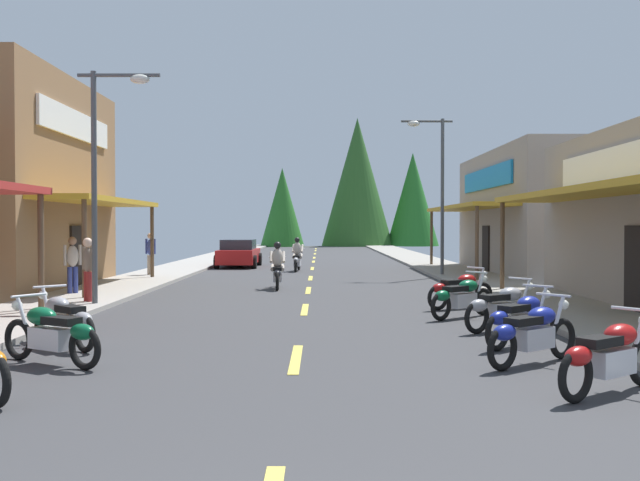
{
  "coord_description": "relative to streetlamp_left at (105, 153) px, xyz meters",
  "views": [
    {
      "loc": [
        0.38,
        -2.83,
        2.08
      ],
      "look_at": [
        0.44,
        33.19,
        1.34
      ],
      "focal_mm": 39.54,
      "sensor_mm": 36.0,
      "label": 1
    }
  ],
  "objects": [
    {
      "name": "sidewalk_right",
      "position": [
        11.36,
        12.81,
        -3.87
      ],
      "size": [
        2.74,
        85.71,
        0.12
      ],
      "primitive_type": "cube",
      "color": "gray",
      "rests_on": "ground"
    },
    {
      "name": "rider_cruising_trailing",
      "position": [
        4.37,
        14.46,
        -3.27
      ],
      "size": [
        0.6,
        2.14,
        1.57
      ],
      "rotation": [
        0.0,
        0.0,
        1.51
      ],
      "color": "black",
      "rests_on": "ground"
    },
    {
      "name": "motorcycle_parked_right_3",
      "position": [
        9.04,
        -3.93,
        -3.44
      ],
      "size": [
        1.83,
        1.27,
        1.04
      ],
      "rotation": [
        0.0,
        0.0,
        0.59
      ],
      "color": "black",
      "rests_on": "ground"
    },
    {
      "name": "motorcycle_parked_right_5",
      "position": [
        8.94,
        -0.2,
        -3.44
      ],
      "size": [
        1.89,
        1.19,
        1.04
      ],
      "rotation": [
        0.0,
        0.0,
        0.54
      ],
      "color": "black",
      "rests_on": "ground"
    },
    {
      "name": "motorcycle_parked_right_1",
      "position": [
        8.6,
        -7.36,
        -3.44
      ],
      "size": [
        1.75,
        1.4,
        1.04
      ],
      "rotation": [
        0.0,
        0.0,
        0.66
      ],
      "color": "black",
      "rests_on": "ground"
    },
    {
      "name": "treeline_backdrop",
      "position": [
        9.93,
        57.16,
        1.73
      ],
      "size": [
        18.62,
        10.42,
        13.46
      ],
      "color": "#205C23",
      "rests_on": "ground"
    },
    {
      "name": "sidewalk_left",
      "position": [
        -1.29,
        12.81,
        -3.87
      ],
      "size": [
        2.74,
        85.71,
        0.12
      ],
      "primitive_type": "cube",
      "color": "#9E9991",
      "rests_on": "ground"
    },
    {
      "name": "parked_car_curbside",
      "position": [
        1.28,
        17.87,
        -3.24
      ],
      "size": [
        2.07,
        4.3,
        1.4
      ],
      "rotation": [
        0.0,
        0.0,
        1.57
      ],
      "color": "#B21919",
      "rests_on": "ground"
    },
    {
      "name": "motorcycle_parked_left_1",
      "position": [
        1.39,
        -7.37,
        -3.44
      ],
      "size": [
        1.89,
        1.19,
        1.04
      ],
      "rotation": [
        0.0,
        0.0,
        2.6
      ],
      "color": "black",
      "rests_on": "ground"
    },
    {
      "name": "rider_cruising_lead",
      "position": [
        4.0,
        5.42,
        -3.27
      ],
      "size": [
        0.6,
        2.14,
        1.57
      ],
      "rotation": [
        0.0,
        0.0,
        1.63
      ],
      "color": "black",
      "rests_on": "ground"
    },
    {
      "name": "motorcycle_parked_right_4",
      "position": [
        8.62,
        -2.0,
        -3.44
      ],
      "size": [
        1.71,
        1.45,
        1.04
      ],
      "rotation": [
        0.0,
        0.0,
        0.7
      ],
      "color": "black",
      "rests_on": "ground"
    },
    {
      "name": "streetlamp_right",
      "position": [
        10.09,
        10.76,
        0.24
      ],
      "size": [
        2.09,
        0.3,
        6.44
      ],
      "color": "#474C51",
      "rests_on": "ground"
    },
    {
      "name": "pedestrian_strolling",
      "position": [
        -1.44,
        10.52,
        -2.87
      ],
      "size": [
        0.48,
        0.42,
        1.81
      ],
      "rotation": [
        0.0,
        0.0,
        4.11
      ],
      "color": "#B2A599",
      "rests_on": "ground"
    },
    {
      "name": "motorcycle_parked_right_0",
      "position": [
        9.0,
        -9.21,
        -3.44
      ],
      "size": [
        1.78,
        1.36,
        1.04
      ],
      "rotation": [
        0.0,
        0.0,
        0.64
      ],
      "color": "black",
      "rests_on": "ground"
    },
    {
      "name": "pedestrian_by_shop",
      "position": [
        -0.63,
        0.41,
        -2.89
      ],
      "size": [
        0.43,
        0.45,
        1.78
      ],
      "rotation": [
        0.0,
        0.0,
        0.73
      ],
      "color": "maroon",
      "rests_on": "ground"
    },
    {
      "name": "streetlamp_left",
      "position": [
        0.0,
        0.0,
        0.0
      ],
      "size": [
        2.09,
        0.3,
        6.0
      ],
      "color": "#474C51",
      "rests_on": "ground"
    },
    {
      "name": "centerline_dashes",
      "position": [
        5.04,
        16.83,
        -3.92
      ],
      "size": [
        0.16,
        61.92,
        0.01
      ],
      "color": "#E0C64C",
      "rests_on": "ground"
    },
    {
      "name": "ground",
      "position": [
        5.04,
        12.81,
        -3.98
      ],
      "size": [
        9.91,
        85.71,
        0.1
      ],
      "primitive_type": "cube",
      "color": "#38383A"
    },
    {
      "name": "pedestrian_waiting",
      "position": [
        -1.82,
        2.66,
        -2.89
      ],
      "size": [
        0.43,
        0.45,
        1.77
      ],
      "rotation": [
        0.0,
        0.0,
        5.56
      ],
      "color": "#333F8C",
      "rests_on": "ground"
    },
    {
      "name": "motorcycle_parked_right_2",
      "position": [
        8.9,
        -5.73,
        -3.44
      ],
      "size": [
        1.66,
        1.5,
        1.04
      ],
      "rotation": [
        0.0,
        0.0,
        0.73
      ],
      "color": "black",
      "rests_on": "ground"
    },
    {
      "name": "motorcycle_parked_left_2",
      "position": [
        1.02,
        -5.85,
        -3.44
      ],
      "size": [
        1.61,
        1.56,
        1.04
      ],
      "rotation": [
        0.0,
        0.0,
        2.37
      ],
      "color": "black",
      "rests_on": "ground"
    },
    {
      "name": "storefront_right_far",
      "position": [
        16.75,
        12.98,
        -1.26
      ],
      "size": [
        9.9,
        12.05,
        5.33
      ],
      "color": "gray",
      "rests_on": "ground"
    }
  ]
}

